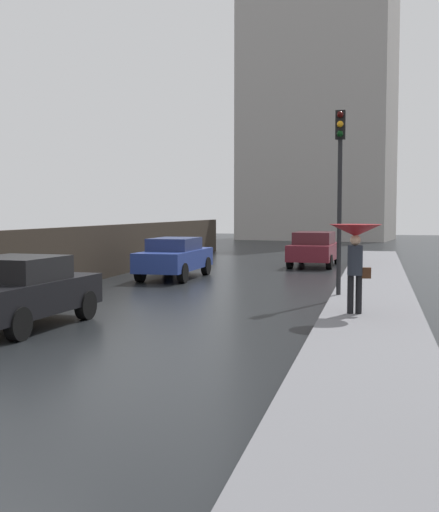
{
  "coord_description": "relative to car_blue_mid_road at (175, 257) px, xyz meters",
  "views": [
    {
      "loc": [
        5.18,
        -7.73,
        2.39
      ],
      "look_at": [
        2.29,
        4.17,
        1.55
      ],
      "focal_mm": 45.66,
      "sensor_mm": 36.0,
      "label": 1
    }
  ],
  "objects": [
    {
      "name": "car_blue_mid_road",
      "position": [
        0.0,
        0.0,
        0.0
      ],
      "size": [
        1.77,
        4.38,
        1.44
      ],
      "rotation": [
        0.0,
        0.0,
        3.13
      ],
      "color": "navy",
      "rests_on": "ground"
    },
    {
      "name": "distant_tower",
      "position": [
        1.98,
        33.49,
        11.51
      ],
      "size": [
        13.18,
        8.95,
        28.11
      ],
      "color": "#9E9993",
      "rests_on": "ground"
    },
    {
      "name": "car_maroon_behind_camera",
      "position": [
        4.37,
        6.26,
        0.0
      ],
      "size": [
        2.07,
        4.29,
        1.5
      ],
      "rotation": [
        0.0,
        0.0,
        -0.06
      ],
      "color": "maroon",
      "rests_on": "ground"
    },
    {
      "name": "car_black_far_ahead",
      "position": [
        -0.15,
        -10.12,
        -0.01
      ],
      "size": [
        2.1,
        3.92,
        1.46
      ],
      "rotation": [
        0.0,
        0.0,
        3.07
      ],
      "color": "black",
      "rests_on": "ground"
    },
    {
      "name": "traffic_light",
      "position": [
        6.01,
        -4.36,
        2.74
      ],
      "size": [
        0.26,
        0.39,
        4.92
      ],
      "color": "black",
      "rests_on": "sidewalk_strip"
    },
    {
      "name": "pedestrian_with_umbrella_near",
      "position": [
        6.54,
        -7.57,
        0.99
      ],
      "size": [
        1.14,
        1.14,
        1.97
      ],
      "rotation": [
        0.0,
        0.0,
        0.18
      ],
      "color": "black",
      "rests_on": "sidewalk_strip"
    },
    {
      "name": "sidewalk_strip",
      "position": [
        6.92,
        -14.34,
        -0.7
      ],
      "size": [
        2.2,
        60.0,
        0.14
      ],
      "primitive_type": "cube",
      "color": "slate",
      "rests_on": "ground"
    }
  ]
}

